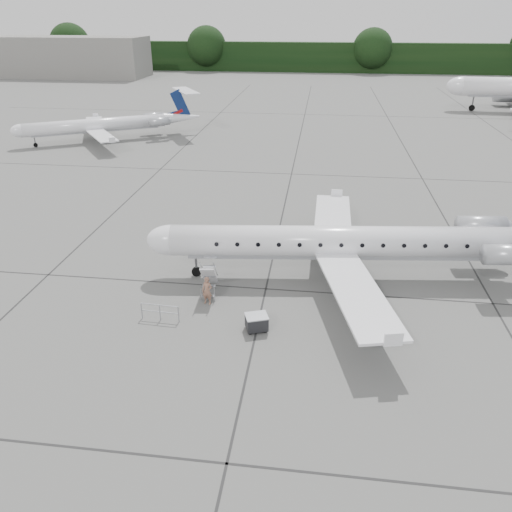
# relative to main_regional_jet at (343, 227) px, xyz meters

# --- Properties ---
(ground) EXTENTS (320.00, 320.00, 0.00)m
(ground) POSITION_rel_main_regional_jet_xyz_m (1.09, -4.68, -3.59)
(ground) COLOR slate
(ground) RESTS_ON ground
(treeline) EXTENTS (260.00, 4.00, 8.00)m
(treeline) POSITION_rel_main_regional_jet_xyz_m (1.09, 125.32, 0.41)
(treeline) COLOR black
(treeline) RESTS_ON ground
(terminal_building) EXTENTS (40.00, 14.00, 10.00)m
(terminal_building) POSITION_rel_main_regional_jet_xyz_m (-68.91, 105.32, 1.41)
(terminal_building) COLOR slate
(terminal_building) RESTS_ON ground
(main_regional_jet) EXTENTS (30.06, 23.13, 7.18)m
(main_regional_jet) POSITION_rel_main_regional_jet_xyz_m (0.00, 0.00, 0.00)
(main_regional_jet) COLOR white
(main_regional_jet) RESTS_ON ground
(airstair) EXTENTS (1.10, 2.35, 2.25)m
(airstair) POSITION_rel_main_regional_jet_xyz_m (-8.03, -3.09, -2.46)
(airstair) COLOR white
(airstair) RESTS_ON ground
(passenger) EXTENTS (0.72, 0.56, 1.77)m
(passenger) POSITION_rel_main_regional_jet_xyz_m (-7.89, -4.37, -2.71)
(passenger) COLOR #8F624E
(passenger) RESTS_ON ground
(safety_railing) EXTENTS (2.20, 0.21, 1.00)m
(safety_railing) POSITION_rel_main_regional_jet_xyz_m (-10.17, -6.48, -3.09)
(safety_railing) COLOR #919499
(safety_railing) RESTS_ON ground
(baggage_cart) EXTENTS (1.40, 1.26, 1.00)m
(baggage_cart) POSITION_rel_main_regional_jet_xyz_m (-4.61, -6.77, -3.09)
(baggage_cart) COLOR black
(baggage_cart) RESTS_ON ground
(bg_regional_left) EXTENTS (28.73, 26.31, 6.15)m
(bg_regional_left) POSITION_rel_main_regional_jet_xyz_m (-31.51, 34.54, -0.52)
(bg_regional_left) COLOR white
(bg_regional_left) RESTS_ON ground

